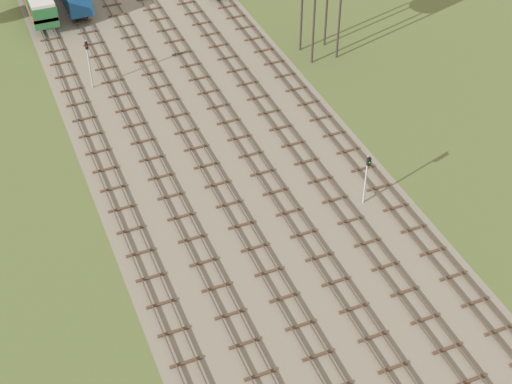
% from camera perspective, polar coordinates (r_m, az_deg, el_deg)
% --- Properties ---
extents(ground_plane, '(480.00, 480.00, 0.00)m').
position_cam_1_polar(ground_plane, '(85.17, -5.80, 8.20)').
color(ground_plane, '#5B6B3D').
extents(ballast_bed, '(26.31, 176.00, 0.01)m').
position_cam_1_polar(ballast_bed, '(85.17, -5.80, 8.20)').
color(ballast_bed, gray).
rests_on(ballast_bed, ground).
extents(track_far_left, '(2.40, 126.00, 0.29)m').
position_cam_1_polar(track_far_left, '(84.10, -13.31, 6.92)').
color(track_far_left, '#47382D').
rests_on(track_far_left, ground).
extents(track_left, '(2.40, 126.00, 0.29)m').
position_cam_1_polar(track_left, '(84.66, -10.36, 7.62)').
color(track_left, '#47382D').
rests_on(track_left, ground).
extents(track_centre_left, '(2.40, 126.00, 0.29)m').
position_cam_1_polar(track_centre_left, '(85.45, -7.45, 8.28)').
color(track_centre_left, '#47382D').
rests_on(track_centre_left, ground).
extents(track_centre, '(2.40, 126.00, 0.29)m').
position_cam_1_polar(track_centre, '(86.46, -4.59, 8.91)').
color(track_centre, '#47382D').
rests_on(track_centre, ground).
extents(track_centre_right, '(2.40, 126.00, 0.29)m').
position_cam_1_polar(track_centre_right, '(87.69, -1.79, 9.50)').
color(track_centre_right, '#47382D').
rests_on(track_centre_right, ground).
extents(track_right, '(2.40, 126.00, 0.29)m').
position_cam_1_polar(track_right, '(89.12, 0.93, 10.05)').
color(track_right, '#47382D').
rests_on(track_right, ground).
extents(signal_post_nearest, '(0.28, 0.47, 5.21)m').
position_cam_1_polar(signal_post_nearest, '(66.71, 8.21, 1.36)').
color(signal_post_nearest, gray).
rests_on(signal_post_nearest, ground).
extents(signal_post_near, '(0.28, 0.47, 5.68)m').
position_cam_1_polar(signal_post_near, '(83.56, -12.32, 9.64)').
color(signal_post_near, gray).
rests_on(signal_post_near, ground).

